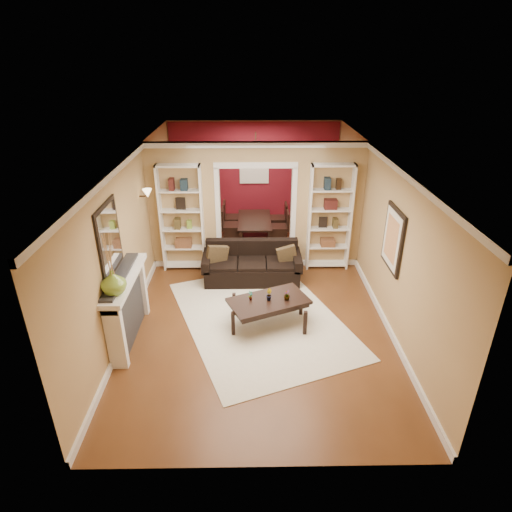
{
  "coord_description": "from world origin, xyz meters",
  "views": [
    {
      "loc": [
        -0.13,
        -7.37,
        4.36
      ],
      "look_at": [
        -0.03,
        -0.8,
        1.16
      ],
      "focal_mm": 30.0,
      "sensor_mm": 36.0,
      "label": 1
    }
  ],
  "objects_px": {
    "coffee_table": "(268,312)",
    "dining_table": "(256,229)",
    "bookshelf_right": "(329,218)",
    "fireplace": "(129,308)",
    "bookshelf_left": "(182,219)",
    "sofa": "(252,263)"
  },
  "relations": [
    {
      "from": "bookshelf_left",
      "to": "dining_table",
      "type": "bearing_deg",
      "value": 45.23
    },
    {
      "from": "sofa",
      "to": "coffee_table",
      "type": "xyz_separation_m",
      "value": [
        0.27,
        -1.61,
        -0.14
      ]
    },
    {
      "from": "bookshelf_left",
      "to": "coffee_table",
      "type": "bearing_deg",
      "value": -51.62
    },
    {
      "from": "bookshelf_left",
      "to": "dining_table",
      "type": "relative_size",
      "value": 1.56
    },
    {
      "from": "dining_table",
      "to": "sofa",
      "type": "bearing_deg",
      "value": 177.13
    },
    {
      "from": "coffee_table",
      "to": "sofa",
      "type": "bearing_deg",
      "value": 76.31
    },
    {
      "from": "coffee_table",
      "to": "bookshelf_right",
      "type": "relative_size",
      "value": 0.58
    },
    {
      "from": "coffee_table",
      "to": "fireplace",
      "type": "relative_size",
      "value": 0.78
    },
    {
      "from": "dining_table",
      "to": "bookshelf_left",
      "type": "bearing_deg",
      "value": 135.23
    },
    {
      "from": "sofa",
      "to": "coffee_table",
      "type": "height_order",
      "value": "sofa"
    },
    {
      "from": "coffee_table",
      "to": "bookshelf_left",
      "type": "xyz_separation_m",
      "value": [
        -1.73,
        2.19,
        0.9
      ]
    },
    {
      "from": "dining_table",
      "to": "bookshelf_right",
      "type": "bearing_deg",
      "value": -135.93
    },
    {
      "from": "bookshelf_left",
      "to": "bookshelf_right",
      "type": "relative_size",
      "value": 1.0
    },
    {
      "from": "coffee_table",
      "to": "dining_table",
      "type": "distance_m",
      "value": 3.77
    },
    {
      "from": "sofa",
      "to": "bookshelf_left",
      "type": "bearing_deg",
      "value": 158.34
    },
    {
      "from": "bookshelf_right",
      "to": "dining_table",
      "type": "bearing_deg",
      "value": 134.07
    },
    {
      "from": "bookshelf_left",
      "to": "bookshelf_right",
      "type": "height_order",
      "value": "same"
    },
    {
      "from": "bookshelf_left",
      "to": "bookshelf_right",
      "type": "xyz_separation_m",
      "value": [
        3.1,
        0.0,
        0.0
      ]
    },
    {
      "from": "sofa",
      "to": "bookshelf_right",
      "type": "distance_m",
      "value": 1.9
    },
    {
      "from": "sofa",
      "to": "dining_table",
      "type": "bearing_deg",
      "value": 87.13
    },
    {
      "from": "bookshelf_left",
      "to": "fireplace",
      "type": "xyz_separation_m",
      "value": [
        -0.54,
        -2.53,
        -0.57
      ]
    },
    {
      "from": "bookshelf_left",
      "to": "bookshelf_right",
      "type": "bearing_deg",
      "value": 0.0
    }
  ]
}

